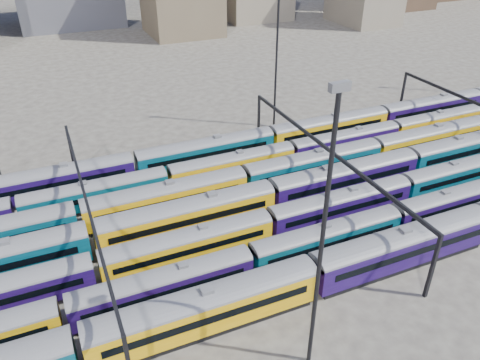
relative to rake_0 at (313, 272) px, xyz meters
name	(u,v)px	position (x,y,z in m)	size (l,w,h in m)	color
ground	(255,216)	(0.61, 15.00, -2.95)	(500.00, 500.00, 0.00)	#3C3832
rake_0	(313,272)	(0.00, 0.00, 0.00)	(136.34, 3.32, 5.61)	black
rake_1	(163,283)	(-14.13, 5.00, -0.50)	(132.86, 2.78, 4.66)	black
rake_2	(96,267)	(-19.91, 10.00, -0.37)	(119.50, 2.92, 4.90)	black
rake_3	(345,175)	(14.13, 15.00, -0.04)	(157.00, 3.28, 5.53)	black
rake_4	(313,163)	(12.18, 20.00, -0.15)	(151.32, 3.16, 5.33)	black
rake_5	(167,177)	(-8.01, 25.00, -0.46)	(115.70, 2.82, 4.74)	black
rake_6	(271,137)	(10.39, 30.00, -0.13)	(130.60, 3.18, 5.37)	black
gantry_1	(87,207)	(-19.39, 15.00, 3.84)	(0.35, 40.35, 8.03)	black
gantry_2	(326,155)	(10.61, 15.00, 3.84)	(0.35, 40.35, 8.03)	black
mast_2	(323,235)	(-4.39, -7.00, 11.02)	(1.40, 0.50, 25.60)	black
mast_3	(277,49)	(15.61, 39.00, 11.02)	(1.40, 0.50, 25.60)	black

